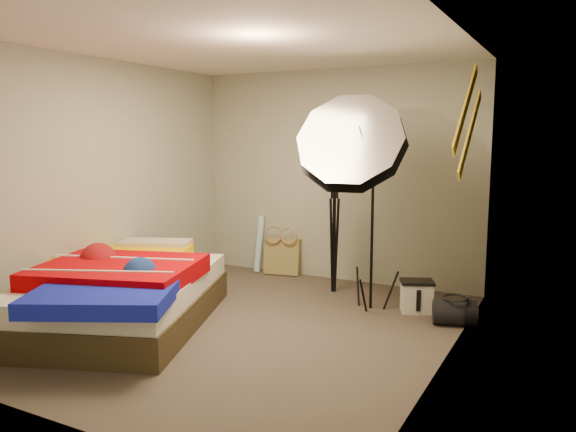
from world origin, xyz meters
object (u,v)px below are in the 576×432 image
Objects in this scene: duffel_bag at (455,312)px; photo_umbrella at (352,147)px; bed at (122,291)px; camera_case at (417,297)px; camera_tripod at (334,233)px; tote_bag at (283,256)px; wrapping_roll at (259,244)px.

photo_umbrella is at bearing 164.12° from duffel_bag.
bed is at bearing -140.98° from photo_umbrella.
camera_case reaches higher than duffel_bag.
tote_bag is at bearing 153.48° from camera_tripod.
wrapping_roll is 2.44× the size of camera_case.
photo_umbrella is 1.18m from camera_tripod.
bed is 2.34m from camera_tripod.
wrapping_roll is at bearing 148.72° from photo_umbrella.
bed is at bearing -109.17° from tote_bag.
camera_tripod reaches higher than bed.
camera_case is (1.90, -0.75, -0.08)m from tote_bag.
duffel_bag is 0.17× the size of photo_umbrella.
bed is at bearing -91.36° from wrapping_roll.
tote_bag is 1.54× the size of camera_case.
duffel_bag is (0.41, -0.22, -0.03)m from camera_case.
bed is at bearing -169.13° from camera_case.
camera_tripod is at bearing -36.14° from tote_bag.
wrapping_roll is at bearing 142.44° from duffel_bag.
wrapping_roll is 0.62× the size of camera_tripod.
camera_tripod is at bearing 138.87° from camera_case.
tote_bag is 1.08m from camera_tripod.
camera_case is 0.47m from duffel_bag.
bed reaches higher than camera_case.
camera_case is 1.60m from photo_umbrella.
duffel_bag is at bearing -19.98° from wrapping_roll.
wrapping_roll reaches higher than tote_bag.
wrapping_roll is 1.34m from camera_tripod.
wrapping_roll is 1.85× the size of duffel_bag.
tote_bag is 0.20× the size of photo_umbrella.
tote_bag is at bearing 0.00° from wrapping_roll.
tote_bag is 0.39× the size of camera_tripod.
bed reaches higher than duffel_bag.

